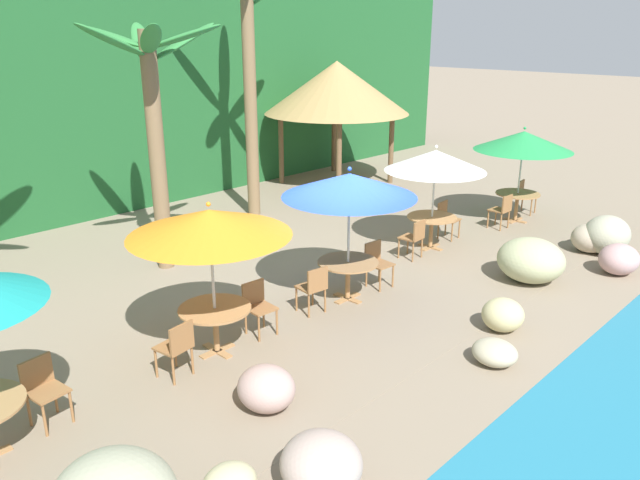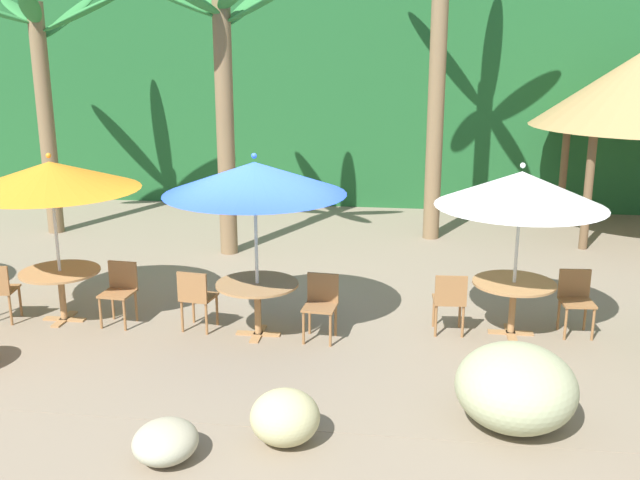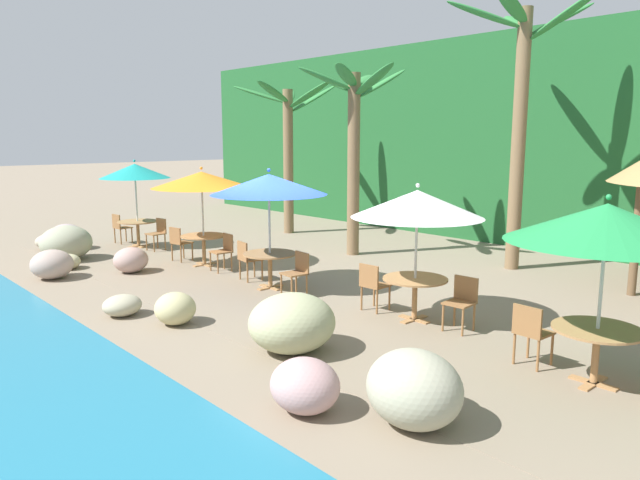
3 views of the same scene
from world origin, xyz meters
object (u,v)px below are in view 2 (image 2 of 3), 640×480
object	(u,v)px
dining_table_orange	(61,279)
umbrella_white	(521,189)
chair_blue_inland	(196,296)
chair_orange_seaward	(120,288)
chair_blue_seaward	(321,301)
palm_tree_third	(440,29)
dining_table_blue	(257,292)
palm_tree_nearest	(42,72)
umbrella_blue	(255,178)
palm_tree_second	(223,71)
chair_white_inland	(450,299)
chair_white_seaward	(576,297)
umbrella_orange	(50,176)
dining_table_white	(514,291)

from	to	relation	value
dining_table_orange	umbrella_white	xyz separation A→B (m)	(6.23, 0.33, 1.38)
chair_blue_inland	chair_orange_seaward	bearing A→B (deg)	172.10
chair_blue_seaward	palm_tree_third	bearing A→B (deg)	74.09
dining_table_blue	palm_tree_nearest	bearing A→B (deg)	137.56
umbrella_white	palm_tree_nearest	bearing A→B (deg)	153.35
dining_table_blue	umbrella_blue	bearing A→B (deg)	164.05
dining_table_orange	chair_orange_seaward	size ratio (longest dim) A/B	1.26
dining_table_blue	chair_blue_inland	distance (m)	0.86
palm_tree_second	dining_table_orange	bearing A→B (deg)	-111.86
chair_blue_inland	umbrella_white	world-z (taller)	umbrella_white
palm_tree_second	umbrella_blue	bearing A→B (deg)	-70.02
chair_orange_seaward	chair_white_inland	bearing A→B (deg)	2.10
chair_blue_seaward	chair_white_inland	size ratio (longest dim) A/B	1.00
palm_tree_third	dining_table_blue	bearing A→B (deg)	-113.84
chair_blue_inland	chair_white_inland	world-z (taller)	same
chair_orange_seaward	chair_blue_seaward	size ratio (longest dim) A/B	1.00
dining_table_orange	chair_white_seaward	bearing A→B (deg)	3.99
umbrella_blue	chair_blue_inland	bearing A→B (deg)	178.21
umbrella_blue	dining_table_blue	distance (m)	1.53
dining_table_blue	chair_blue_seaward	bearing A→B (deg)	1.55
chair_white_inland	palm_tree_second	size ratio (longest dim) A/B	0.18
umbrella_orange	umbrella_blue	world-z (taller)	umbrella_blue
chair_blue_seaward	palm_tree_third	xyz separation A→B (m)	(1.53, 5.38, 3.54)
umbrella_blue	dining_table_blue	world-z (taller)	umbrella_blue
dining_table_white	chair_white_inland	size ratio (longest dim) A/B	1.26
dining_table_orange	umbrella_white	size ratio (longest dim) A/B	0.47
chair_blue_seaward	dining_table_white	bearing A→B (deg)	10.54
palm_tree_second	palm_tree_third	xyz separation A→B (m)	(3.77, 1.59, 0.73)
chair_blue_inland	palm_tree_third	size ratio (longest dim) A/B	0.14
umbrella_orange	umbrella_blue	distance (m)	2.85
umbrella_orange	dining_table_white	distance (m)	6.41
chair_white_seaward	palm_tree_third	size ratio (longest dim) A/B	0.14
palm_tree_second	chair_blue_seaward	bearing A→B (deg)	-59.39
dining_table_blue	chair_blue_seaward	distance (m)	0.86
dining_table_white	palm_tree_nearest	distance (m)	10.09
umbrella_white	chair_white_inland	xyz separation A→B (m)	(-0.84, -0.14, -1.49)
umbrella_blue	chair_white_inland	bearing A→B (deg)	7.86
dining_table_orange	umbrella_blue	size ratio (longest dim) A/B	0.45
umbrella_blue	dining_table_white	distance (m)	3.75
dining_table_orange	umbrella_orange	bearing A→B (deg)	-90.00
palm_tree_nearest	umbrella_orange	bearing A→B (deg)	-62.29
dining_table_white	palm_tree_third	bearing A→B (deg)	101.50
chair_blue_seaward	palm_tree_nearest	size ratio (longest dim) A/B	0.18
umbrella_blue	chair_white_seaward	world-z (taller)	umbrella_blue
chair_blue_inland	palm_tree_nearest	bearing A→B (deg)	132.71
umbrella_orange	umbrella_white	xyz separation A→B (m)	(6.23, 0.33, -0.08)
umbrella_white	dining_table_white	size ratio (longest dim) A/B	2.13
palm_tree_third	chair_white_seaward	bearing A→B (deg)	-68.84
chair_blue_seaward	umbrella_white	size ratio (longest dim) A/B	0.37
umbrella_blue	palm_tree_second	distance (m)	4.22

